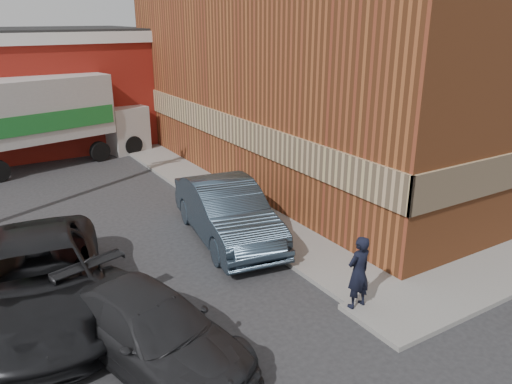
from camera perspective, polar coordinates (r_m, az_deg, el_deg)
ground at (r=11.84m, az=11.20°, el=-12.31°), size 90.00×90.00×0.00m
brick_building at (r=22.53m, az=12.62°, el=15.30°), size 14.25×18.25×9.36m
sidewalk_west at (r=18.95m, az=-5.98°, el=0.60°), size 1.80×18.00×0.12m
man at (r=11.09m, az=11.63°, el=-8.97°), size 0.63×0.43×1.67m
sedan at (r=14.36m, az=-3.32°, el=-2.26°), size 2.56×5.37×1.70m
suv_a at (r=11.79m, az=-23.36°, el=-9.19°), size 3.53×6.27×1.66m
suv_b at (r=9.78m, az=-11.83°, el=-15.15°), size 3.05×4.99×1.35m
box_truck at (r=23.33m, az=-22.07°, el=8.26°), size 7.94×3.83×3.77m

